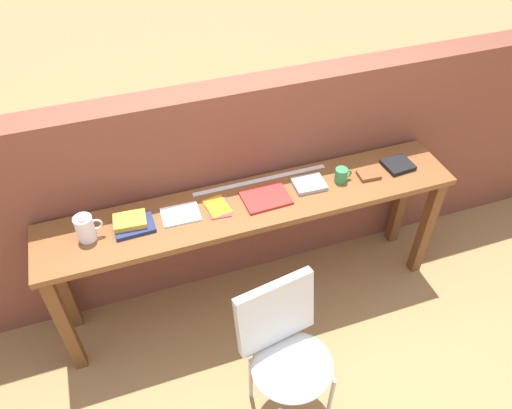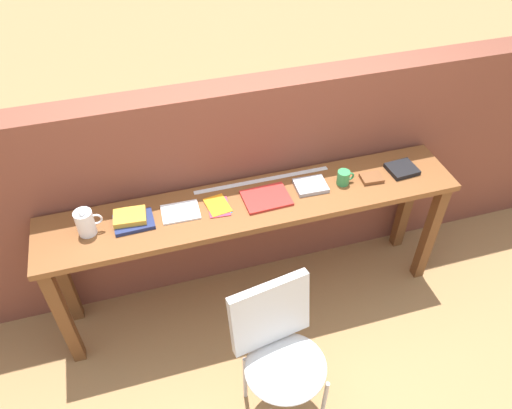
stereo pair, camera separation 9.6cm
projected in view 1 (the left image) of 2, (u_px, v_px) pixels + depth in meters
ground_plane at (268, 328)px, 3.31m from camera, size 40.00×40.00×0.00m
brick_wall_back at (237, 185)px, 3.25m from camera, size 6.00×0.20×1.46m
sideboard at (253, 219)px, 3.01m from camera, size 2.50×0.44×0.88m
chair_white_moulded at (286, 348)px, 2.61m from camera, size 0.51×0.52×0.89m
pitcher_white at (86, 228)px, 2.65m from camera, size 0.14×0.10×0.18m
book_stack_leftmost at (132, 223)px, 2.75m from camera, size 0.22×0.17×0.06m
magazine_cycling at (181, 214)px, 2.83m from camera, size 0.22×0.17×0.01m
pamphlet_pile_colourful at (218, 207)px, 2.87m from camera, size 0.15×0.19×0.01m
book_open_centre at (266, 198)px, 2.93m from camera, size 0.28×0.22×0.02m
book_grey_hardcover at (309, 184)px, 3.01m from camera, size 0.19×0.16×0.03m
mug at (341, 175)px, 3.03m from camera, size 0.11×0.08×0.09m
leather_journal_brown at (369, 175)px, 3.08m from camera, size 0.14×0.11×0.02m
book_repair_rightmost at (398, 165)px, 3.15m from camera, size 0.18×0.17×0.03m
ruler_metal_back_edge at (261, 180)px, 3.06m from camera, size 0.85×0.03×0.00m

